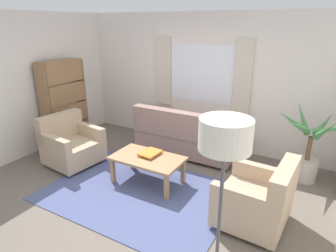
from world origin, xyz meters
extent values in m
plane|color=#6B6056|center=(0.00, 0.00, 0.00)|extent=(6.24, 6.24, 0.00)
cube|color=silver|center=(0.00, 2.26, 1.30)|extent=(5.32, 0.12, 2.60)
cube|color=silver|center=(-2.66, 0.00, 1.30)|extent=(0.12, 4.40, 2.60)
cube|color=white|center=(0.00, 2.20, 1.45)|extent=(1.30, 0.01, 1.10)
cube|color=beige|center=(-0.83, 2.17, 1.45)|extent=(0.32, 0.06, 1.40)
cube|color=beige|center=(0.83, 2.17, 1.45)|extent=(0.32, 0.06, 1.40)
cube|color=#4C5684|center=(0.00, 0.00, 0.01)|extent=(2.69, 1.94, 0.01)
cube|color=gray|center=(0.00, 1.62, 0.25)|extent=(1.90, 0.80, 0.38)
cube|color=gray|center=(0.00, 1.30, 0.68)|extent=(1.90, 0.20, 0.48)
cube|color=gray|center=(0.87, 1.62, 0.56)|extent=(0.16, 0.80, 0.24)
cube|color=gray|center=(-0.87, 1.62, 0.56)|extent=(0.16, 0.80, 0.24)
cylinder|color=#A87F56|center=(0.85, 1.92, 0.03)|extent=(0.06, 0.06, 0.06)
cylinder|color=#A87F56|center=(-0.85, 1.92, 0.03)|extent=(0.06, 0.06, 0.06)
cylinder|color=#A87F56|center=(0.85, 1.32, 0.03)|extent=(0.06, 0.06, 0.06)
cylinder|color=#A87F56|center=(-0.85, 1.32, 0.03)|extent=(0.06, 0.06, 0.06)
cube|color=tan|center=(-1.54, 0.21, 0.24)|extent=(0.89, 0.93, 0.36)
cube|color=tan|center=(-1.87, 0.25, 0.65)|extent=(0.28, 0.86, 0.46)
cube|color=tan|center=(-1.58, -0.15, 0.53)|extent=(0.81, 0.21, 0.22)
cube|color=tan|center=(-1.50, 0.57, 0.53)|extent=(0.81, 0.21, 0.22)
cylinder|color=#A87F56|center=(-1.26, -0.16, 0.03)|extent=(0.05, 0.05, 0.06)
cylinder|color=#A87F56|center=(-1.18, 0.51, 0.03)|extent=(0.05, 0.05, 0.06)
cylinder|color=#A87F56|center=(-1.90, -0.09, 0.03)|extent=(0.05, 0.05, 0.06)
cylinder|color=#A87F56|center=(-1.82, 0.59, 0.03)|extent=(0.05, 0.05, 0.06)
cube|color=tan|center=(1.63, 0.15, 0.24)|extent=(0.85, 0.89, 0.36)
cube|color=tan|center=(1.96, 0.13, 0.65)|extent=(0.23, 0.85, 0.46)
cube|color=tan|center=(1.65, 0.51, 0.53)|extent=(0.81, 0.17, 0.22)
cube|color=tan|center=(1.61, -0.21, 0.53)|extent=(0.81, 0.17, 0.22)
cylinder|color=#A87F56|center=(1.33, 0.51, 0.03)|extent=(0.05, 0.05, 0.06)
cylinder|color=#A87F56|center=(1.29, -0.17, 0.03)|extent=(0.05, 0.05, 0.06)
cylinder|color=#A87F56|center=(1.97, 0.47, 0.03)|extent=(0.05, 0.05, 0.06)
cylinder|color=#A87F56|center=(1.93, -0.21, 0.03)|extent=(0.05, 0.05, 0.06)
cube|color=#A87F56|center=(-0.04, 0.32, 0.42)|extent=(1.10, 0.64, 0.04)
cube|color=#A87F56|center=(-0.53, 0.06, 0.20)|extent=(0.06, 0.06, 0.40)
cube|color=#A87F56|center=(0.45, 0.06, 0.20)|extent=(0.06, 0.06, 0.40)
cube|color=#A87F56|center=(-0.53, 0.58, 0.20)|extent=(0.06, 0.06, 0.40)
cube|color=#A87F56|center=(0.45, 0.58, 0.20)|extent=(0.06, 0.06, 0.40)
cube|color=#2D2D33|center=(-0.04, 0.41, 0.45)|extent=(0.22, 0.26, 0.02)
cube|color=orange|center=(-0.05, 0.41, 0.48)|extent=(0.29, 0.35, 0.03)
cylinder|color=#B7B2A8|center=(2.10, 1.65, 0.18)|extent=(0.36, 0.36, 0.35)
cylinder|color=brown|center=(2.10, 1.65, 0.55)|extent=(0.07, 0.07, 0.39)
cone|color=#47894C|center=(2.35, 1.63, 0.92)|extent=(0.51, 0.15, 0.26)
cone|color=#47894C|center=(2.24, 1.86, 0.92)|extent=(0.31, 0.46, 0.38)
cone|color=#47894C|center=(1.92, 1.90, 0.96)|extent=(0.35, 0.50, 0.49)
cone|color=#47894C|center=(1.82, 1.66, 0.94)|extent=(0.54, 0.11, 0.35)
cone|color=#47894C|center=(1.91, 1.40, 0.96)|extent=(0.37, 0.57, 0.40)
cone|color=#47894C|center=(2.28, 1.37, 0.97)|extent=(0.34, 0.53, 0.51)
cube|color=olive|center=(-2.38, 1.29, 0.85)|extent=(0.30, 0.04, 1.70)
cube|color=olive|center=(-2.38, 0.39, 0.85)|extent=(0.30, 0.04, 1.70)
cube|color=olive|center=(-2.24, 0.84, 0.85)|extent=(0.02, 0.90, 1.70)
cube|color=olive|center=(-2.38, 0.84, 0.01)|extent=(0.30, 0.86, 0.02)
cube|color=olive|center=(-2.38, 0.84, 0.43)|extent=(0.30, 0.86, 0.02)
cube|color=olive|center=(-2.38, 0.84, 0.86)|extent=(0.30, 0.86, 0.02)
cube|color=olive|center=(-2.38, 0.84, 1.28)|extent=(0.30, 0.86, 0.02)
cube|color=olive|center=(-2.38, 0.84, 1.71)|extent=(0.30, 0.86, 0.02)
cube|color=#387F4C|center=(-2.38, 1.20, 0.97)|extent=(0.26, 0.05, 0.21)
cube|color=#387F4C|center=(-2.38, 1.13, 0.96)|extent=(0.23, 0.06, 0.18)
cube|color=#387F4C|center=(-2.38, 1.05, 0.97)|extent=(0.27, 0.07, 0.21)
cube|color=#2D2D33|center=(-2.38, 0.98, 0.97)|extent=(0.27, 0.06, 0.19)
cube|color=#387F4C|center=(-2.38, 0.90, 0.96)|extent=(0.26, 0.07, 0.19)
cube|color=#5B8E93|center=(-2.38, 0.83, 0.96)|extent=(0.28, 0.06, 0.18)
cube|color=gold|center=(-2.38, 0.74, 0.97)|extent=(0.23, 0.08, 0.19)
cube|color=beige|center=(-2.38, 0.64, 0.98)|extent=(0.28, 0.08, 0.21)
cylinder|color=#4C4C51|center=(1.63, -1.14, 0.78)|extent=(0.03, 0.03, 1.49)
cylinder|color=silver|center=(1.63, -1.14, 1.64)|extent=(0.39, 0.39, 0.24)
camera|label=1|loc=(2.23, -3.03, 2.40)|focal=30.99mm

